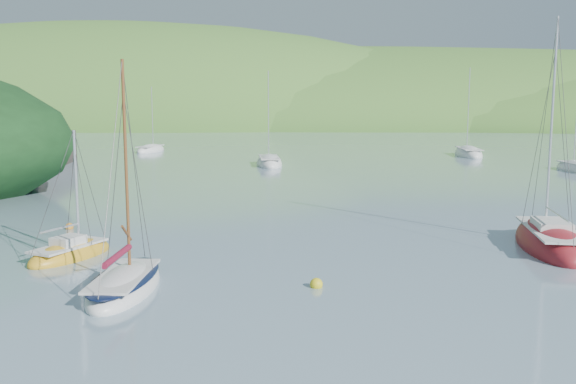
{
  "coord_description": "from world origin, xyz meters",
  "views": [
    {
      "loc": [
        2.25,
        -22.7,
        7.29
      ],
      "look_at": [
        0.61,
        8.0,
        2.78
      ],
      "focal_mm": 40.0,
      "sensor_mm": 36.0,
      "label": 1
    }
  ],
  "objects_px": {
    "sailboat_yellow": "(70,254)",
    "distant_sloop_b": "(468,154)",
    "distant_sloop_c": "(151,150)",
    "sloop_red": "(550,243)",
    "distant_sloop_a": "(269,164)",
    "daysailer_white": "(125,285)"
  },
  "relations": [
    {
      "from": "daysailer_white",
      "to": "distant_sloop_c",
      "type": "xyz_separation_m",
      "value": [
        -16.08,
        63.57,
        -0.05
      ]
    },
    {
      "from": "distant_sloop_a",
      "to": "distant_sloop_b",
      "type": "distance_m",
      "value": 27.57
    },
    {
      "from": "distant_sloop_c",
      "to": "daysailer_white",
      "type": "bearing_deg",
      "value": -64.11
    },
    {
      "from": "sloop_red",
      "to": "sailboat_yellow",
      "type": "xyz_separation_m",
      "value": [
        -22.78,
        -3.14,
        -0.06
      ]
    },
    {
      "from": "distant_sloop_b",
      "to": "distant_sloop_c",
      "type": "distance_m",
      "value": 42.41
    },
    {
      "from": "distant_sloop_a",
      "to": "distant_sloop_c",
      "type": "bearing_deg",
      "value": 127.87
    },
    {
      "from": "sailboat_yellow",
      "to": "daysailer_white",
      "type": "bearing_deg",
      "value": -28.32
    },
    {
      "from": "daysailer_white",
      "to": "distant_sloop_c",
      "type": "height_order",
      "value": "distant_sloop_c"
    },
    {
      "from": "sloop_red",
      "to": "distant_sloop_c",
      "type": "distance_m",
      "value": 65.45
    },
    {
      "from": "sloop_red",
      "to": "distant_sloop_a",
      "type": "height_order",
      "value": "sloop_red"
    },
    {
      "from": "distant_sloop_c",
      "to": "distant_sloop_a",
      "type": "bearing_deg",
      "value": -32.24
    },
    {
      "from": "distant_sloop_c",
      "to": "sailboat_yellow",
      "type": "bearing_deg",
      "value": -66.74
    },
    {
      "from": "sailboat_yellow",
      "to": "distant_sloop_b",
      "type": "bearing_deg",
      "value": 83.19
    },
    {
      "from": "distant_sloop_a",
      "to": "distant_sloop_c",
      "type": "xyz_separation_m",
      "value": [
        -17.78,
        17.13,
        -0.02
      ]
    },
    {
      "from": "sloop_red",
      "to": "distant_sloop_c",
      "type": "xyz_separation_m",
      "value": [
        -34.78,
        55.45,
        -0.06
      ]
    },
    {
      "from": "distant_sloop_c",
      "to": "distant_sloop_b",
      "type": "bearing_deg",
      "value": 5.85
    },
    {
      "from": "daysailer_white",
      "to": "sloop_red",
      "type": "distance_m",
      "value": 20.38
    },
    {
      "from": "daysailer_white",
      "to": "sailboat_yellow",
      "type": "relative_size",
      "value": 1.46
    },
    {
      "from": "sloop_red",
      "to": "distant_sloop_a",
      "type": "bearing_deg",
      "value": 119.28
    },
    {
      "from": "sloop_red",
      "to": "sailboat_yellow",
      "type": "distance_m",
      "value": 23.0
    },
    {
      "from": "distant_sloop_a",
      "to": "daysailer_white",
      "type": "bearing_deg",
      "value": -100.29
    },
    {
      "from": "distant_sloop_b",
      "to": "daysailer_white",
      "type": "bearing_deg",
      "value": -113.59
    }
  ]
}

